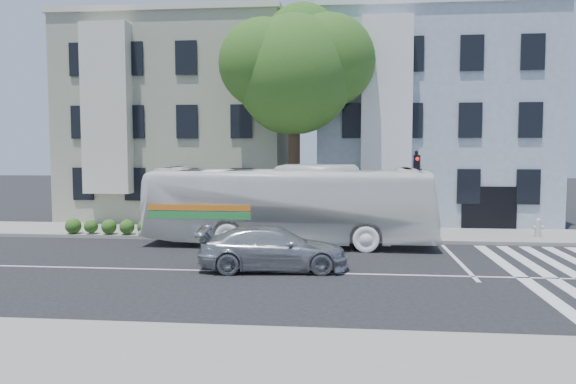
# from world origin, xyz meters

# --- Properties ---
(ground) EXTENTS (120.00, 120.00, 0.00)m
(ground) POSITION_xyz_m (0.00, 0.00, 0.00)
(ground) COLOR black
(ground) RESTS_ON ground
(sidewalk_far) EXTENTS (80.00, 4.00, 0.15)m
(sidewalk_far) POSITION_xyz_m (0.00, 8.00, 0.07)
(sidewalk_far) COLOR gray
(sidewalk_far) RESTS_ON ground
(sidewalk_near) EXTENTS (80.00, 4.00, 0.15)m
(sidewalk_near) POSITION_xyz_m (0.00, -8.00, 0.07)
(sidewalk_near) COLOR gray
(sidewalk_near) RESTS_ON ground
(building_left) EXTENTS (12.00, 10.00, 11.00)m
(building_left) POSITION_xyz_m (-7.00, 15.00, 5.50)
(building_left) COLOR gray
(building_left) RESTS_ON ground
(building_right) EXTENTS (12.00, 10.00, 11.00)m
(building_right) POSITION_xyz_m (7.00, 15.00, 5.50)
(building_right) COLOR #8E9BA9
(building_right) RESTS_ON ground
(street_tree) EXTENTS (7.30, 5.90, 11.10)m
(street_tree) POSITION_xyz_m (0.06, 8.74, 7.83)
(street_tree) COLOR #2D2116
(street_tree) RESTS_ON ground
(bus) EXTENTS (3.19, 12.18, 3.37)m
(bus) POSITION_xyz_m (0.09, 5.20, 1.69)
(bus) COLOR white
(bus) RESTS_ON ground
(sedan) EXTENTS (2.52, 5.18, 1.45)m
(sedan) POSITION_xyz_m (0.04, 0.38, 0.73)
(sedan) COLOR #B0B3B7
(sedan) RESTS_ON ground
(hedge) EXTENTS (8.54, 1.63, 0.70)m
(hedge) POSITION_xyz_m (-5.72, 6.30, 0.50)
(hedge) COLOR #2F561C
(hedge) RESTS_ON sidewalk_far
(traffic_signal) EXTENTS (0.40, 0.52, 3.95)m
(traffic_signal) POSITION_xyz_m (5.40, 5.94, 2.55)
(traffic_signal) COLOR black
(traffic_signal) RESTS_ON ground
(fire_hydrant) EXTENTS (0.45, 0.27, 0.83)m
(fire_hydrant) POSITION_xyz_m (10.90, 7.46, 0.58)
(fire_hydrant) COLOR #B4B4B0
(fire_hydrant) RESTS_ON sidewalk_far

